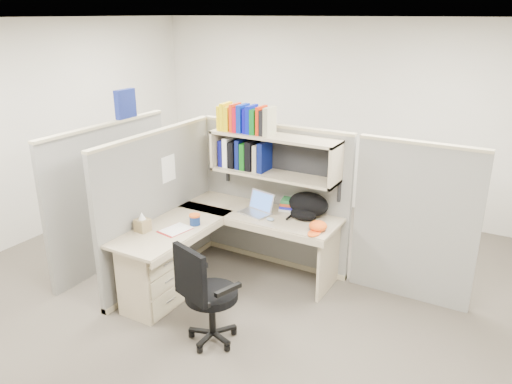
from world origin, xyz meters
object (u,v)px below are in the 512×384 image
Objects in this scene: desk at (181,260)px; backpack at (306,206)px; laptop at (255,204)px; snack_canister at (195,219)px; task_chair at (208,309)px.

backpack reaches higher than desk.
laptop is 2.84× the size of snack_canister.
desk is at bearing 144.30° from task_chair.
task_chair reaches higher than desk.
laptop is at bearing 55.19° from snack_canister.
snack_canister is at bearing 132.14° from task_chair.
laptop reaches higher than desk.
task_chair is (-0.25, -1.44, -0.52)m from backpack.
backpack is 1.55m from task_chair.
snack_canister is (0.00, 0.24, 0.35)m from desk.
desk is 0.97m from laptop.
snack_canister is at bearing -112.01° from laptop.
task_chair reaches higher than snack_canister.
task_chair is at bearing -47.86° from snack_canister.
task_chair is (0.26, -1.25, -0.50)m from laptop.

